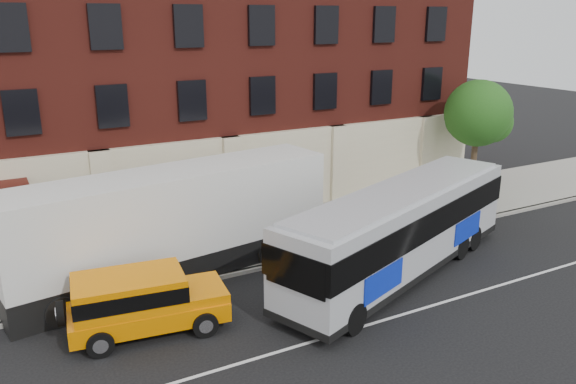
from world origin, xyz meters
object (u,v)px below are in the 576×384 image
yellow_suv (140,300)px  city_bus (401,227)px  shipping_container (174,225)px  street_tree (479,116)px  sign_pole (63,271)px

yellow_suv → city_bus: bearing=-2.5°
city_bus → shipping_container: (-7.62, 3.90, 0.16)m
street_tree → city_bus: (-10.29, -6.34, -2.51)m
sign_pole → shipping_container: 4.27m
street_tree → shipping_container: bearing=-172.2°
city_bus → yellow_suv: 9.92m
sign_pole → shipping_container: size_ratio=0.20×
street_tree → city_bus: size_ratio=0.49×
sign_pole → city_bus: bearing=-14.3°
yellow_suv → shipping_container: size_ratio=0.41×
city_bus → shipping_container: size_ratio=1.00×
city_bus → shipping_container: shipping_container is taller
street_tree → shipping_container: size_ratio=0.49×
shipping_container → yellow_suv: bearing=-123.1°
yellow_suv → shipping_container: shipping_container is taller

